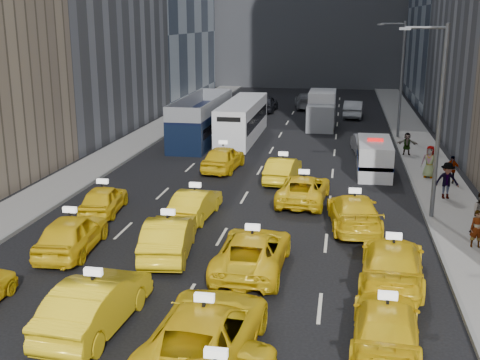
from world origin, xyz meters
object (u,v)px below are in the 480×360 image
at_px(box_truck, 322,110).
at_px(pedestrian_0, 477,229).
at_px(nypd_van, 374,158).
at_px(city_bus, 242,120).
at_px(double_decker, 202,119).

height_order(box_truck, pedestrian_0, box_truck).
height_order(nypd_van, pedestrian_0, nypd_van).
xyz_separation_m(city_bus, box_truck, (5.92, 6.33, 0.03)).
bearing_deg(double_decker, pedestrian_0, -53.06).
distance_m(city_bus, box_truck, 8.67).
distance_m(nypd_van, pedestrian_0, 12.62).
bearing_deg(double_decker, city_bus, 23.56).
relative_size(box_truck, pedestrian_0, 4.38).
height_order(nypd_van, double_decker, double_decker).
xyz_separation_m(nypd_van, double_decker, (-12.70, 8.31, 0.67)).
bearing_deg(box_truck, nypd_van, -81.05).
bearing_deg(pedestrian_0, box_truck, 101.41).
relative_size(nypd_van, box_truck, 0.78).
xyz_separation_m(nypd_van, pedestrian_0, (3.58, -12.10, -0.06)).
xyz_separation_m(double_decker, city_bus, (2.94, 1.38, -0.19)).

